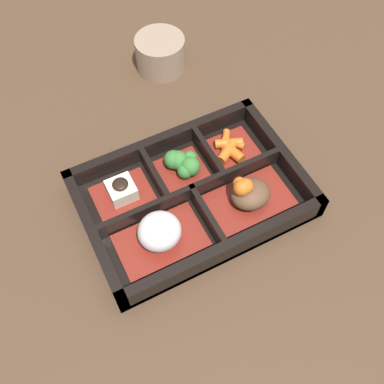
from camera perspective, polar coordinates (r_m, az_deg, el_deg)
ground_plane at (r=0.65m, az=0.00°, el=-1.16°), size 3.00×3.00×0.00m
bento_base at (r=0.65m, az=0.00°, el=-0.94°), size 0.31×0.21×0.01m
bento_rim at (r=0.64m, az=-0.05°, el=-0.06°), size 0.31×0.21×0.04m
bowl_stew at (r=0.63m, az=7.21°, el=-0.29°), size 0.12×0.07×0.05m
bowl_rice at (r=0.59m, az=-4.11°, el=-5.28°), size 0.12×0.07×0.06m
bowl_carrots at (r=0.69m, az=4.96°, el=5.57°), size 0.07×0.07×0.02m
bowl_greens at (r=0.66m, az=-1.29°, el=3.51°), size 0.07×0.07×0.03m
bowl_tofu at (r=0.64m, az=-8.87°, el=-0.00°), size 0.08×0.07×0.04m
tea_cup at (r=0.81m, az=-4.04°, el=17.21°), size 0.09×0.09×0.06m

